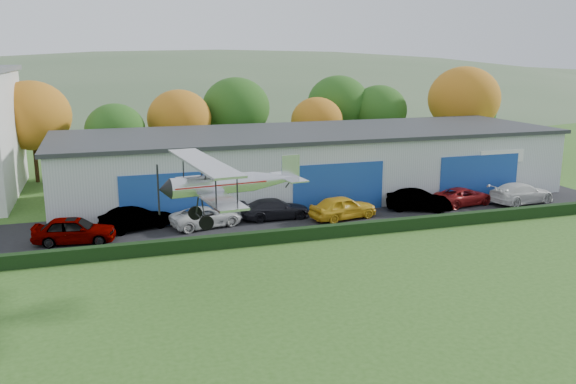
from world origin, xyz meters
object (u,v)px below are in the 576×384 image
object	(u,v)px
hangar	(311,162)
car_5	(419,200)
car_0	(74,230)
car_2	(207,217)
car_3	(275,209)
car_7	(521,193)
car_4	(343,207)
car_1	(137,218)
biplane	(225,182)
car_6	(463,196)

from	to	relation	value
hangar	car_5	size ratio (longest dim) A/B	8.70
car_0	car_5	size ratio (longest dim) A/B	1.04
car_2	car_3	size ratio (longest dim) A/B	1.00
car_0	car_7	bearing A→B (deg)	-80.32
car_2	car_7	size ratio (longest dim) A/B	0.89
car_2	car_4	xyz separation A→B (m)	(9.45, -1.02, 0.15)
car_1	car_7	distance (m)	28.91
car_4	car_1	bearing A→B (deg)	72.61
car_1	biplane	xyz separation A→B (m)	(3.68, -11.09, 4.45)
car_0	car_4	world-z (taller)	car_0
car_7	car_2	bearing A→B (deg)	79.51
car_5	biplane	world-z (taller)	biplane
car_2	car_4	size ratio (longest dim) A/B	1.00
biplane	car_7	bearing A→B (deg)	14.15
car_0	car_2	distance (m)	8.41
car_3	car_6	xyz separation A→B (m)	(14.82, -0.60, -0.04)
car_0	car_1	distance (m)	4.23
car_0	car_6	size ratio (longest dim) A/B	1.02
car_0	biplane	xyz separation A→B (m)	(7.50, -9.29, 4.39)
car_1	biplane	distance (m)	12.50
hangar	car_4	xyz separation A→B (m)	(-0.50, -8.10, -1.78)
car_6	biplane	xyz separation A→B (m)	(-20.60, -10.29, 4.56)
car_1	car_5	bearing A→B (deg)	-112.87
car_5	car_6	size ratio (longest dim) A/B	0.98
car_3	car_7	world-z (taller)	car_7
hangar	biplane	distance (m)	20.74
car_4	car_5	world-z (taller)	car_4
car_4	car_7	distance (m)	14.91
car_2	biplane	size ratio (longest dim) A/B	0.58
car_1	car_5	world-z (taller)	car_1
car_4	car_3	bearing A→B (deg)	61.24
car_0	car_1	world-z (taller)	car_0
car_7	biplane	world-z (taller)	biplane
car_0	car_3	bearing A→B (deg)	-73.58
car_2	car_5	distance (m)	15.65
car_0	car_6	xyz separation A→B (m)	(28.10, 1.01, -0.17)
hangar	car_1	bearing A→B (deg)	-155.99
car_0	car_2	xyz separation A→B (m)	(8.33, 1.15, -0.16)
car_1	car_2	world-z (taller)	car_1
car_0	car_3	distance (m)	13.37
car_1	car_4	world-z (taller)	car_4
biplane	hangar	bearing A→B (deg)	52.12
car_0	biplane	bearing A→B (deg)	-131.56
car_3	hangar	bearing A→B (deg)	-36.74
car_0	biplane	distance (m)	12.72
car_7	biplane	size ratio (longest dim) A/B	0.65
car_6	car_7	xyz separation A→B (m)	(4.59, -0.90, 0.12)
car_1	car_7	xyz separation A→B (m)	(28.86, -1.69, 0.01)
car_6	car_7	bearing A→B (deg)	-110.78
car_5	car_6	world-z (taller)	car_5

